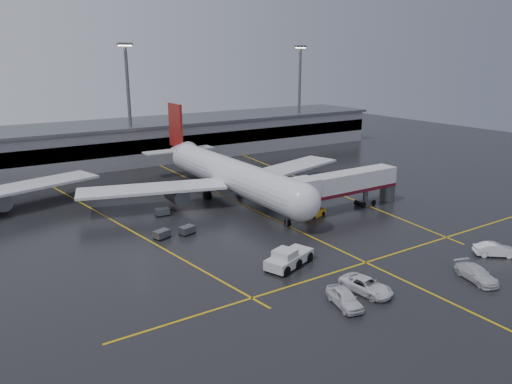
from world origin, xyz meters
TOP-DOWN VIEW (x-y plane):
  - ground at (0.00, 0.00)m, footprint 220.00×220.00m
  - apron_line_centre at (0.00, 0.00)m, footprint 0.25×90.00m
  - apron_line_stop at (0.00, -22.00)m, footprint 60.00×0.25m
  - apron_line_left at (-20.00, 10.00)m, footprint 9.99×69.35m
  - apron_line_right at (18.00, 10.00)m, footprint 7.57×69.64m
  - terminal at (0.00, 47.93)m, footprint 122.00×19.00m
  - light_mast_mid at (-5.00, 42.00)m, footprint 3.00×1.20m
  - light_mast_right at (40.00, 42.00)m, footprint 3.00×1.20m
  - main_airliner at (0.00, 9.70)m, footprint 48.80×45.60m
  - jet_bridge at (11.87, -6.00)m, footprint 19.90×3.40m
  - pushback_tractor at (-8.07, -17.96)m, footprint 6.91×4.62m
  - belt_loader at (5.92, -5.84)m, footprint 3.50×2.06m
  - service_van_a at (-5.34, -27.23)m, footprint 3.31×5.83m
  - service_van_b at (6.36, -31.59)m, footprint 3.53×5.62m
  - service_van_c at (14.14, -28.90)m, footprint 4.74×4.26m
  - service_van_d at (-8.97, -28.00)m, footprint 2.97×5.07m
  - baggage_cart_a at (-13.22, -2.46)m, footprint 2.30×1.84m
  - baggage_cart_b at (-16.60, -2.06)m, footprint 2.32×1.89m
  - baggage_cart_c at (-12.93, 6.63)m, footprint 2.13×1.52m

SIDE VIEW (x-z plane):
  - ground at x=0.00m, z-range 0.00..0.00m
  - apron_line_centre at x=0.00m, z-range 0.00..0.02m
  - apron_line_stop at x=0.00m, z-range 0.00..0.02m
  - apron_line_left at x=-20.00m, z-range 0.00..0.02m
  - apron_line_right at x=18.00m, z-range 0.00..0.02m
  - belt_loader at x=5.92m, z-range -0.53..1.56m
  - baggage_cart_a at x=-13.22m, z-range 0.07..1.19m
  - baggage_cart_b at x=-16.60m, z-range 0.07..1.19m
  - baggage_cart_c at x=-12.93m, z-range 0.07..1.19m
  - service_van_b at x=6.36m, z-range 0.00..1.52m
  - service_van_a at x=-5.34m, z-range 0.00..1.53m
  - service_van_c at x=14.14m, z-range 0.00..1.56m
  - service_van_d at x=-8.97m, z-range 0.00..1.62m
  - pushback_tractor at x=-8.07m, z-range -0.23..2.06m
  - jet_bridge at x=11.87m, z-range 0.91..6.96m
  - main_airliner at x=0.00m, z-range -2.84..11.26m
  - terminal at x=0.00m, z-range 0.02..8.62m
  - light_mast_mid at x=-5.00m, z-range 1.75..27.20m
  - light_mast_right at x=40.00m, z-range 1.75..27.20m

